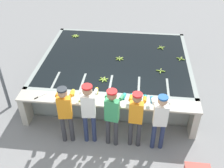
{
  "coord_description": "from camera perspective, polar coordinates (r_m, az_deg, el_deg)",
  "views": [
    {
      "loc": [
        0.67,
        -4.76,
        5.08
      ],
      "look_at": [
        0.0,
        1.31,
        0.64
      ],
      "focal_mm": 42.0,
      "sensor_mm": 36.0,
      "label": 1
    }
  ],
  "objects": [
    {
      "name": "banana_bunch_floating_0",
      "position": [
        8.98,
        10.63,
        7.8
      ],
      "size": [
        0.27,
        0.27,
        0.08
      ],
      "color": "#8CB738",
      "rests_on": "wash_tank"
    },
    {
      "name": "banana_bunch_floating_4",
      "position": [
        8.2,
        1.65,
        5.57
      ],
      "size": [
        0.27,
        0.28,
        0.08
      ],
      "color": "#93BC3D",
      "rests_on": "wash_tank"
    },
    {
      "name": "ground_plane",
      "position": [
        6.99,
        -1.2,
        -10.56
      ],
      "size": [
        80.0,
        80.0,
        0.0
      ],
      "primitive_type": "plane",
      "color": "gray",
      "rests_on": "ground"
    },
    {
      "name": "banana_bunch_ledge_0",
      "position": [
        6.53,
        -6.15,
        -3.7
      ],
      "size": [
        0.27,
        0.28,
        0.08
      ],
      "color": "#9EC642",
      "rests_on": "work_ledge"
    },
    {
      "name": "banana_bunch_floating_5",
      "position": [
        7.24,
        -1.84,
        0.99
      ],
      "size": [
        0.27,
        0.28,
        0.08
      ],
      "color": "#93BC3D",
      "rests_on": "wash_tank"
    },
    {
      "name": "worker_1",
      "position": [
        6.13,
        -5.11,
        -5.28
      ],
      "size": [
        0.45,
        0.74,
        1.72
      ],
      "color": "navy",
      "rests_on": "ground"
    },
    {
      "name": "work_ledge",
      "position": [
        6.71,
        -1.02,
        -5.36
      ],
      "size": [
        4.61,
        0.45,
        0.91
      ],
      "color": "#B7B2A3",
      "rests_on": "ground"
    },
    {
      "name": "banana_bunch_floating_1",
      "position": [
        9.71,
        -7.98,
        10.32
      ],
      "size": [
        0.28,
        0.28,
        0.08
      ],
      "color": "#9EC642",
      "rests_on": "wash_tank"
    },
    {
      "name": "worker_3",
      "position": [
        6.08,
        5.26,
        -6.68
      ],
      "size": [
        0.44,
        0.72,
        1.61
      ],
      "color": "#38383D",
      "rests_on": "ground"
    },
    {
      "name": "worker_4",
      "position": [
        6.1,
        10.41,
        -7.19
      ],
      "size": [
        0.43,
        0.72,
        1.59
      ],
      "color": "navy",
      "rests_on": "ground"
    },
    {
      "name": "worker_0",
      "position": [
        6.24,
        -10.18,
        -5.55
      ],
      "size": [
        0.48,
        0.74,
        1.64
      ],
      "color": "#38383D",
      "rests_on": "ground"
    },
    {
      "name": "banana_bunch_floating_3",
      "position": [
        8.46,
        14.71,
        5.35
      ],
      "size": [
        0.27,
        0.27,
        0.08
      ],
      "color": "#8CB738",
      "rests_on": "wash_tank"
    },
    {
      "name": "worker_2",
      "position": [
        6.05,
        0.06,
        -6.22
      ],
      "size": [
        0.47,
        0.74,
        1.66
      ],
      "color": "#38383D",
      "rests_on": "ground"
    },
    {
      "name": "knife_0",
      "position": [
        6.9,
        -15.67,
        -2.67
      ],
      "size": [
        0.24,
        0.29,
        0.02
      ],
      "color": "silver",
      "rests_on": "work_ledge"
    },
    {
      "name": "wash_tank",
      "position": [
        8.53,
        0.78,
        3.13
      ],
      "size": [
        4.61,
        3.87,
        0.91
      ],
      "color": "gray",
      "rests_on": "ground"
    },
    {
      "name": "banana_bunch_floating_2",
      "position": [
        7.73,
        10.54,
        2.84
      ],
      "size": [
        0.28,
        0.28,
        0.08
      ],
      "color": "#8CB738",
      "rests_on": "wash_tank"
    }
  ]
}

